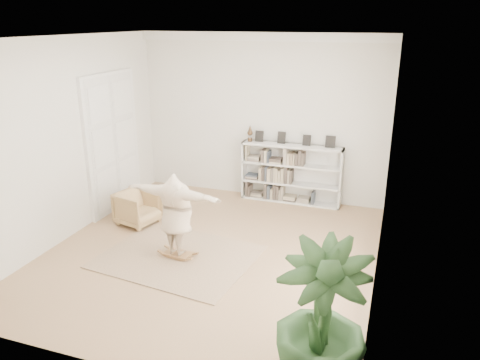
# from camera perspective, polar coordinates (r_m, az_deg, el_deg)

# --- Properties ---
(floor) EXTENTS (6.00, 6.00, 0.00)m
(floor) POSITION_cam_1_polar(r_m,az_deg,el_deg) (8.27, -3.53, -8.81)
(floor) COLOR #A78056
(floor) RESTS_ON ground
(room_shell) EXTENTS (6.00, 6.00, 6.00)m
(room_shell) POSITION_cam_1_polar(r_m,az_deg,el_deg) (10.08, 2.69, 17.07)
(room_shell) COLOR silver
(room_shell) RESTS_ON floor
(doors) EXTENTS (0.09, 1.78, 2.92)m
(doors) POSITION_cam_1_polar(r_m,az_deg,el_deg) (10.07, -15.22, 4.26)
(doors) COLOR white
(doors) RESTS_ON floor
(bookshelf) EXTENTS (2.20, 0.35, 1.64)m
(bookshelf) POSITION_cam_1_polar(r_m,az_deg,el_deg) (10.30, 6.22, 0.71)
(bookshelf) COLOR silver
(bookshelf) RESTS_ON floor
(armchair) EXTENTS (0.89, 0.87, 0.67)m
(armchair) POSITION_cam_1_polar(r_m,az_deg,el_deg) (9.44, -12.31, -3.32)
(armchair) COLOR tan
(armchair) RESTS_ON floor
(rug) EXTENTS (2.71, 2.27, 0.02)m
(rug) POSITION_cam_1_polar(r_m,az_deg,el_deg) (8.17, -7.55, -9.25)
(rug) COLOR tan
(rug) RESTS_ON floor
(rocker_board) EXTENTS (0.49, 0.33, 0.10)m
(rocker_board) POSITION_cam_1_polar(r_m,az_deg,el_deg) (8.14, -7.57, -8.92)
(rocker_board) COLOR #9A693D
(rocker_board) RESTS_ON rug
(person) EXTENTS (1.80, 0.68, 1.43)m
(person) POSITION_cam_1_polar(r_m,az_deg,el_deg) (7.81, -7.81, -3.93)
(person) COLOR beige
(person) RESTS_ON rocker_board
(houseplant) EXTENTS (1.02, 1.02, 1.75)m
(houseplant) POSITION_cam_1_polar(r_m,az_deg,el_deg) (5.17, 9.81, -16.56)
(houseplant) COLOR #2E542A
(houseplant) RESTS_ON floor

